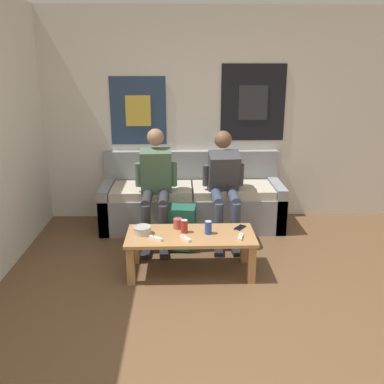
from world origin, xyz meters
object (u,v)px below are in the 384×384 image
object	(u,v)px
drink_can_blue	(208,227)
drink_can_red	(184,226)
ceramic_bowl	(143,230)
person_seated_teen	(224,182)
game_controller_far_center	(186,238)
pillar_candle	(178,224)
game_controller_near_left	(241,237)
coffee_table	(191,241)
person_seated_adult	(156,182)
backpack	(180,229)
couch	(192,202)
cell_phone	(240,227)
game_controller_near_right	(156,238)

from	to	relation	value
drink_can_blue	drink_can_red	size ratio (longest dim) A/B	1.00
ceramic_bowl	drink_can_blue	size ratio (longest dim) A/B	1.34
person_seated_teen	game_controller_far_center	world-z (taller)	person_seated_teen
pillar_candle	ceramic_bowl	bearing A→B (deg)	-158.39
game_controller_far_center	pillar_candle	bearing A→B (deg)	104.22
ceramic_bowl	game_controller_near_left	bearing A→B (deg)	-7.85
coffee_table	person_seated_teen	xyz separation A→B (m)	(0.39, 0.85, 0.33)
ceramic_bowl	pillar_candle	size ratio (longest dim) A/B	1.49
person_seated_adult	ceramic_bowl	world-z (taller)	person_seated_adult
backpack	ceramic_bowl	world-z (taller)	backpack
couch	pillar_candle	world-z (taller)	couch
cell_phone	person_seated_teen	bearing A→B (deg)	96.88
coffee_table	drink_can_red	distance (m)	0.15
coffee_table	person_seated_adult	xyz separation A→B (m)	(-0.36, 0.81, 0.34)
coffee_table	ceramic_bowl	distance (m)	0.46
drink_can_red	game_controller_near_left	size ratio (longest dim) A/B	0.84
game_controller_far_center	cell_phone	xyz separation A→B (m)	(0.53, 0.27, -0.01)
game_controller_far_center	cell_phone	world-z (taller)	game_controller_far_center
drink_can_blue	person_seated_teen	bearing A→B (deg)	74.77
person_seated_adult	person_seated_teen	world-z (taller)	person_seated_adult
game_controller_near_left	game_controller_far_center	xyz separation A→B (m)	(-0.50, -0.02, 0.00)
pillar_candle	game_controller_far_center	bearing A→B (deg)	-75.78
couch	coffee_table	bearing A→B (deg)	-92.27
couch	cell_phone	world-z (taller)	couch
backpack	cell_phone	bearing A→B (deg)	-34.79
drink_can_red	game_controller_far_center	distance (m)	0.18
backpack	game_controller_far_center	size ratio (longest dim) A/B	3.32
drink_can_blue	drink_can_red	xyz separation A→B (m)	(-0.22, 0.04, 0.00)
couch	cell_phone	bearing A→B (deg)	-68.45
couch	backpack	distance (m)	0.71
backpack	drink_can_red	xyz separation A→B (m)	(0.04, -0.50, 0.23)
couch	drink_can_blue	world-z (taller)	couch
person_seated_teen	couch	bearing A→B (deg)	132.35
couch	drink_can_red	size ratio (longest dim) A/B	17.28
drink_can_blue	person_seated_adult	bearing A→B (deg)	123.18
person_seated_adult	couch	bearing A→B (deg)	45.79
drink_can_red	cell_phone	bearing A→B (deg)	10.06
person_seated_teen	cell_phone	world-z (taller)	person_seated_teen
backpack	ceramic_bowl	distance (m)	0.66
pillar_candle	game_controller_near_right	bearing A→B (deg)	-126.91
person_seated_teen	coffee_table	bearing A→B (deg)	-114.78
person_seated_teen	drink_can_blue	bearing A→B (deg)	-105.23
game_controller_near_left	couch	bearing A→B (deg)	106.77
ceramic_bowl	person_seated_teen	bearing A→B (deg)	44.74
pillar_candle	game_controller_far_center	distance (m)	0.29
game_controller_near_left	pillar_candle	bearing A→B (deg)	156.02
drink_can_red	drink_can_blue	bearing A→B (deg)	-9.46
backpack	cell_phone	xyz separation A→B (m)	(0.58, -0.40, 0.17)
ceramic_bowl	couch	bearing A→B (deg)	67.73
coffee_table	game_controller_near_left	distance (m)	0.47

